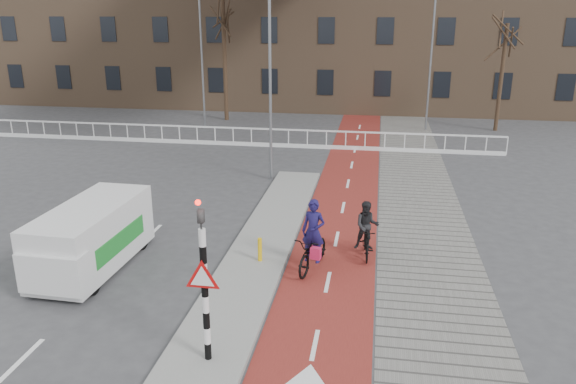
# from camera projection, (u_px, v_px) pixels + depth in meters

# --- Properties ---
(ground) EXTENTS (120.00, 120.00, 0.00)m
(ground) POSITION_uv_depth(u_px,v_px,m) (257.00, 316.00, 13.41)
(ground) COLOR #38383A
(ground) RESTS_ON ground
(bike_lane) EXTENTS (2.50, 60.00, 0.01)m
(bike_lane) POSITION_uv_depth(u_px,v_px,m) (346.00, 191.00, 22.56)
(bike_lane) COLOR maroon
(bike_lane) RESTS_ON ground
(sidewalk) EXTENTS (3.00, 60.00, 0.01)m
(sidewalk) POSITION_uv_depth(u_px,v_px,m) (418.00, 195.00, 22.13)
(sidewalk) COLOR slate
(sidewalk) RESTS_ON ground
(curb_island) EXTENTS (1.80, 16.00, 0.12)m
(curb_island) POSITION_uv_depth(u_px,v_px,m) (263.00, 245.00, 17.25)
(curb_island) COLOR gray
(curb_island) RESTS_ON ground
(traffic_signal) EXTENTS (0.80, 0.80, 3.68)m
(traffic_signal) POSITION_uv_depth(u_px,v_px,m) (204.00, 277.00, 10.99)
(traffic_signal) COLOR black
(traffic_signal) RESTS_ON curb_island
(bollard) EXTENTS (0.12, 0.12, 0.69)m
(bollard) POSITION_uv_depth(u_px,v_px,m) (260.00, 249.00, 15.97)
(bollard) COLOR #EAB40D
(bollard) RESTS_ON curb_island
(cyclist_near) EXTENTS (1.14, 2.08, 2.04)m
(cyclist_near) POSITION_uv_depth(u_px,v_px,m) (313.00, 246.00, 15.61)
(cyclist_near) COLOR black
(cyclist_near) RESTS_ON bike_lane
(cyclist_far) EXTENTS (0.76, 1.59, 1.71)m
(cyclist_far) POSITION_uv_depth(u_px,v_px,m) (367.00, 234.00, 16.40)
(cyclist_far) COLOR black
(cyclist_far) RESTS_ON bike_lane
(van) EXTENTS (1.84, 4.32, 1.83)m
(van) POSITION_uv_depth(u_px,v_px,m) (92.00, 236.00, 15.63)
(van) COLOR silver
(van) RESTS_ON ground
(railing) EXTENTS (28.00, 0.10, 0.99)m
(railing) POSITION_uv_depth(u_px,v_px,m) (233.00, 140.00, 30.02)
(railing) COLOR silver
(railing) RESTS_ON ground
(tree_mid) EXTENTS (0.27, 0.27, 7.51)m
(tree_mid) POSITION_uv_depth(u_px,v_px,m) (225.00, 62.00, 35.85)
(tree_mid) COLOR #302115
(tree_mid) RESTS_ON ground
(tree_right) EXTENTS (0.23, 0.23, 6.19)m
(tree_right) POSITION_uv_depth(u_px,v_px,m) (501.00, 78.00, 32.80)
(tree_right) COLOR #302115
(tree_right) RESTS_ON ground
(streetlight_near) EXTENTS (0.12, 0.12, 8.32)m
(streetlight_near) POSITION_uv_depth(u_px,v_px,m) (270.00, 82.00, 22.85)
(streetlight_near) COLOR slate
(streetlight_near) RESTS_ON ground
(streetlight_left) EXTENTS (0.12, 0.12, 8.90)m
(streetlight_left) POSITION_uv_depth(u_px,v_px,m) (202.00, 54.00, 33.07)
(streetlight_left) COLOR slate
(streetlight_left) RESTS_ON ground
(streetlight_right) EXTENTS (0.12, 0.12, 7.77)m
(streetlight_right) POSITION_uv_depth(u_px,v_px,m) (430.00, 64.00, 32.80)
(streetlight_right) COLOR slate
(streetlight_right) RESTS_ON ground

